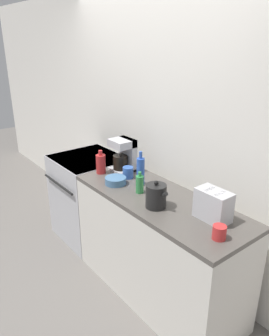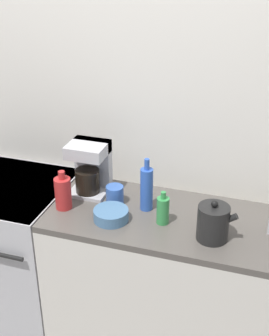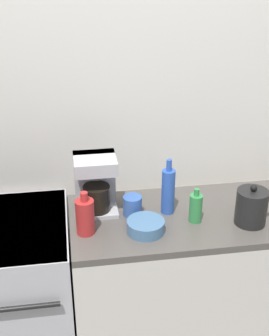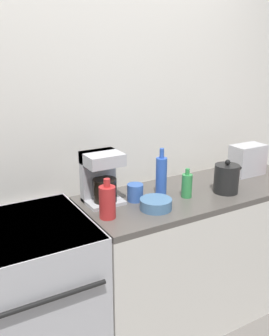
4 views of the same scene
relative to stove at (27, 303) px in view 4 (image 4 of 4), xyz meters
name	(u,v)px [view 4 (image 4 of 4)]	position (x,y,z in m)	size (l,w,h in m)	color
wall_back	(93,131)	(0.59, 0.39, 0.82)	(8.00, 0.05, 2.60)	silver
stove	(27,303)	(0.00, 0.00, 0.00)	(0.71, 0.71, 0.94)	#B7B7BC
counter_block	(198,253)	(1.16, -0.04, -0.01)	(1.58, 0.60, 0.94)	silver
kettle	(227,178)	(1.25, -0.15, 0.55)	(0.19, 0.15, 0.21)	black
toaster	(247,160)	(1.63, 0.03, 0.57)	(0.24, 0.14, 0.22)	#BCBCC1
coffee_maker	(101,176)	(0.51, 0.10, 0.61)	(0.21, 0.20, 0.30)	#B7B7BC
bottle_red	(107,202)	(0.44, -0.12, 0.55)	(0.09, 0.09, 0.22)	#B72828
bottle_blue	(161,176)	(0.87, 0.01, 0.58)	(0.07, 0.07, 0.30)	#2D56B7
bottle_green	(187,185)	(0.99, -0.10, 0.53)	(0.06, 0.06, 0.18)	#338C47
cup_blue	(135,192)	(0.69, 0.01, 0.51)	(0.10, 0.10, 0.10)	#3860B2
bowl	(156,204)	(0.73, -0.15, 0.49)	(0.18, 0.18, 0.06)	teal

